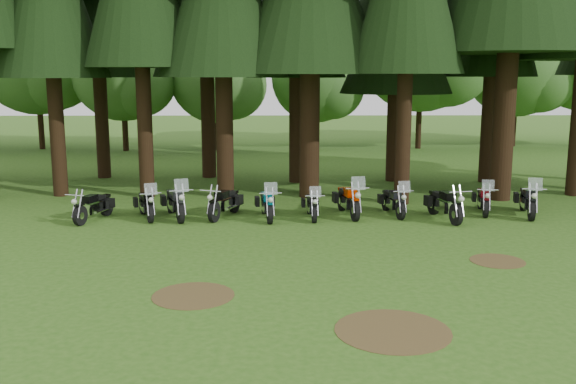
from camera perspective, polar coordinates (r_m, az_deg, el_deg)
name	(u,v)px	position (r m, az deg, el deg)	size (l,w,h in m)	color
ground	(324,268)	(16.08, 3.26, -6.74)	(120.00, 120.00, 0.00)	#2D5916
decid_1	(40,56)	(43.70, -21.15, 11.17)	(7.91, 7.69, 9.88)	black
decid_2	(127,71)	(41.16, -14.15, 10.42)	(6.72, 6.53, 8.40)	black
decid_3	(221,78)	(40.61, -6.01, 10.05)	(6.12, 5.95, 7.65)	black
decid_4	(321,80)	(41.74, 2.91, 9.91)	(5.93, 5.76, 7.41)	black
decid_5	(428,50)	(42.13, 12.36, 12.22)	(8.45, 8.21, 10.56)	black
decid_6	(523,67)	(45.25, 20.18, 10.39)	(7.06, 6.86, 8.82)	black
dirt_patch_0	(193,295)	(14.26, -8.42, -9.08)	(1.80, 1.80, 0.01)	#4C3D1E
dirt_patch_1	(497,261)	(17.45, 18.12, -5.85)	(1.40, 1.40, 0.01)	#4C3D1E
dirt_patch_2	(393,331)	(12.46, 9.29, -12.06)	(2.20, 2.20, 0.01)	#4C3D1E
motorcycle_0	(94,207)	(21.98, -16.89, -1.30)	(0.78, 2.08, 0.87)	black
motorcycle_1	(146,205)	(21.84, -12.50, -1.14)	(1.02, 2.09, 1.35)	black
motorcycle_2	(175,203)	(21.67, -9.99, -1.01)	(1.10, 2.34, 1.51)	black
motorcycle_3	(225,203)	(21.62, -5.66, -1.02)	(0.93, 2.16, 0.92)	black
motorcycle_4	(267,205)	(21.28, -1.89, -1.16)	(0.58, 2.24, 1.41)	black
motorcycle_5	(312,206)	(21.36, 2.13, -1.25)	(0.41, 1.99, 1.25)	black
motorcycle_6	(348,201)	(21.80, 5.39, -0.81)	(0.69, 2.44, 1.53)	black
motorcycle_7	(393,202)	(22.12, 9.34, -0.90)	(0.62, 2.14, 1.34)	black
motorcycle_8	(444,205)	(21.76, 13.72, -1.13)	(0.62, 2.36, 0.97)	black
motorcycle_9	(483,201)	(23.13, 16.96, -0.73)	(0.65, 2.13, 1.34)	black
motorcycle_10	(528,201)	(23.19, 20.53, -0.79)	(0.76, 2.36, 1.48)	black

